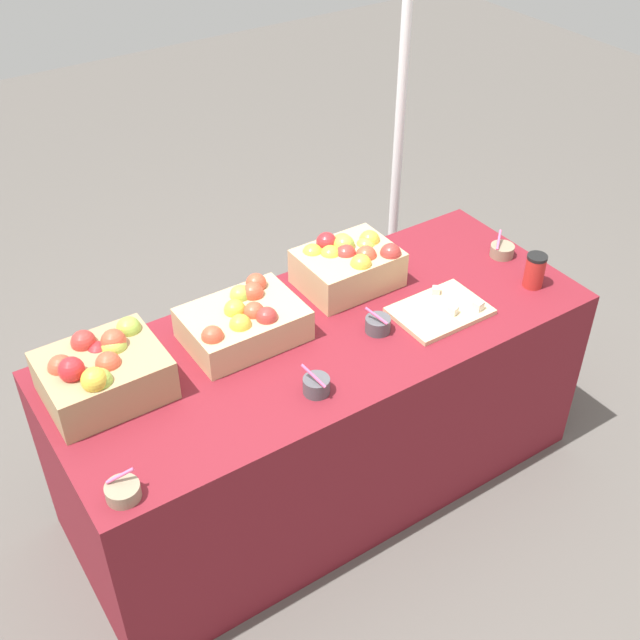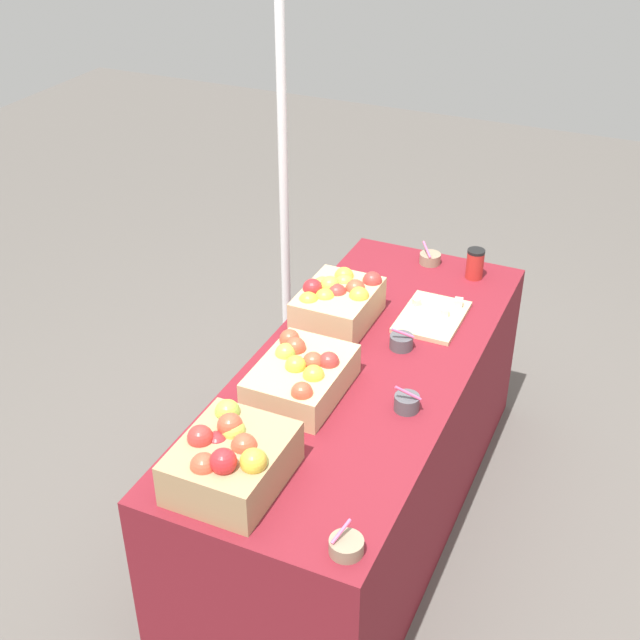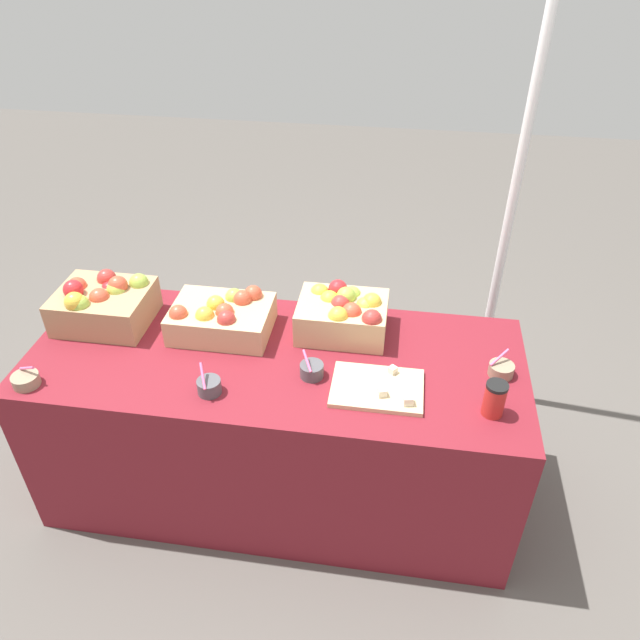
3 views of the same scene
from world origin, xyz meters
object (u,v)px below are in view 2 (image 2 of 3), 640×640
(apple_crate_middle, at_px, (302,375))
(cutting_board_front, at_px, (433,316))
(apple_crate_left, at_px, (231,459))
(sample_bowl_extra, at_px, (346,546))
(tent_pole, at_px, (283,151))
(coffee_cup, at_px, (475,264))
(sample_bowl_mid, at_px, (407,403))
(sample_bowl_far, at_px, (430,258))
(apple_crate_right, at_px, (338,301))
(sample_bowl_near, at_px, (401,342))

(apple_crate_middle, bearing_deg, cutting_board_front, -22.17)
(apple_crate_left, bearing_deg, apple_crate_middle, 0.52)
(sample_bowl_extra, relative_size, tent_pole, 0.04)
(sample_bowl_extra, height_order, coffee_cup, coffee_cup)
(apple_crate_middle, bearing_deg, apple_crate_left, -179.48)
(apple_crate_middle, distance_m, sample_bowl_mid, 0.37)
(apple_crate_middle, relative_size, sample_bowl_far, 4.16)
(apple_crate_middle, distance_m, tent_pole, 1.33)
(apple_crate_left, xyz_separation_m, sample_bowl_mid, (0.55, -0.36, -0.06))
(sample_bowl_far, relative_size, tent_pole, 0.04)
(apple_crate_left, relative_size, cutting_board_front, 1.12)
(cutting_board_front, distance_m, sample_bowl_extra, 1.26)
(sample_bowl_extra, bearing_deg, coffee_cup, 3.59)
(apple_crate_middle, distance_m, sample_bowl_extra, 0.74)
(sample_bowl_far, distance_m, tent_pole, 0.82)
(apple_crate_right, distance_m, tent_pole, 0.91)
(coffee_cup, bearing_deg, sample_bowl_extra, -176.41)
(sample_bowl_near, bearing_deg, sample_bowl_extra, -168.66)
(apple_crate_right, xyz_separation_m, sample_bowl_extra, (-1.09, -0.49, -0.06))
(cutting_board_front, bearing_deg, sample_bowl_extra, -172.74)
(cutting_board_front, distance_m, sample_bowl_mid, 0.60)
(cutting_board_front, xyz_separation_m, coffee_cup, (0.39, -0.06, 0.05))
(apple_crate_right, height_order, sample_bowl_far, apple_crate_right)
(apple_crate_middle, height_order, apple_crate_right, apple_crate_right)
(coffee_cup, bearing_deg, tent_pole, 83.85)
(tent_pole, bearing_deg, sample_bowl_far, -94.29)
(sample_bowl_mid, bearing_deg, tent_pole, 42.40)
(sample_bowl_extra, distance_m, tent_pole, 2.07)
(cutting_board_front, relative_size, coffee_cup, 2.51)
(sample_bowl_mid, distance_m, sample_bowl_extra, 0.66)
(apple_crate_left, distance_m, apple_crate_right, 0.97)
(sample_bowl_extra, bearing_deg, apple_crate_middle, 34.66)
(sample_bowl_near, bearing_deg, tent_pole, 48.89)
(coffee_cup, relative_size, tent_pole, 0.06)
(sample_bowl_extra, bearing_deg, cutting_board_front, 7.26)
(sample_bowl_near, xyz_separation_m, tent_pole, (0.74, 0.85, 0.36))
(coffee_cup, bearing_deg, cutting_board_front, 171.80)
(sample_bowl_extra, bearing_deg, tent_pole, 31.01)
(cutting_board_front, relative_size, sample_bowl_near, 3.30)
(apple_crate_right, height_order, sample_bowl_extra, apple_crate_right)
(cutting_board_front, height_order, tent_pole, tent_pole)
(cutting_board_front, distance_m, sample_bowl_near, 0.25)
(apple_crate_left, bearing_deg, coffee_cup, -11.61)
(apple_crate_left, relative_size, tent_pole, 0.16)
(apple_crate_right, relative_size, sample_bowl_far, 3.73)
(apple_crate_middle, xyz_separation_m, sample_bowl_mid, (0.05, -0.36, -0.04))
(cutting_board_front, distance_m, tent_pole, 1.08)
(apple_crate_right, height_order, tent_pole, tent_pole)
(tent_pole, bearing_deg, apple_crate_right, -139.83)
(apple_crate_middle, relative_size, sample_bowl_near, 3.95)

